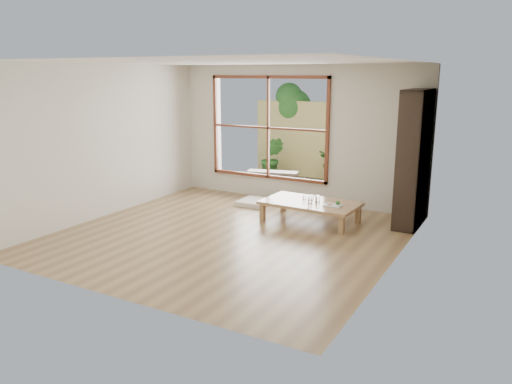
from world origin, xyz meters
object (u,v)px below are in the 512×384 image
low_table (310,204)px  bookshelf (413,159)px  garden_bench (272,174)px  food_tray (334,205)px

low_table → bookshelf: (1.50, 0.65, 0.80)m
garden_bench → food_tray: bearing=-57.2°
low_table → bookshelf: bearing=26.2°
low_table → food_tray: (0.43, -0.06, 0.06)m
bookshelf → garden_bench: (-3.21, 1.30, -0.79)m
low_table → garden_bench: size_ratio=1.43×
food_tray → garden_bench: food_tray is taller
bookshelf → garden_bench: bookshelf is taller
low_table → garden_bench: (-1.71, 1.95, 0.01)m
bookshelf → garden_bench: bearing=157.9°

